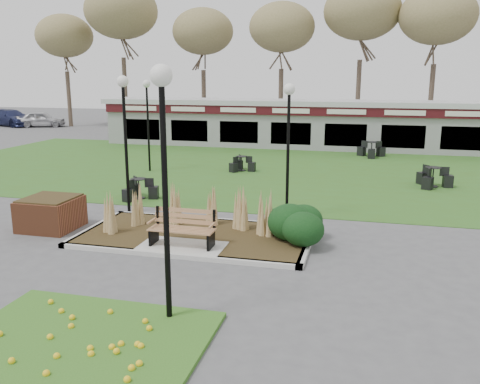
% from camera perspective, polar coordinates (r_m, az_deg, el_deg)
% --- Properties ---
extents(ground, '(100.00, 100.00, 0.00)m').
position_cam_1_polar(ground, '(13.14, -6.73, -6.74)').
color(ground, '#515154').
rests_on(ground, ground).
extents(lawn, '(34.00, 16.00, 0.02)m').
position_cam_1_polar(lawn, '(24.36, 3.35, 2.58)').
color(lawn, '#37611E').
rests_on(lawn, ground).
extents(flower_bed, '(4.20, 3.00, 0.16)m').
position_cam_1_polar(flower_bed, '(9.34, -17.19, -15.40)').
color(flower_bed, '#34631C').
rests_on(flower_bed, ground).
extents(planting_bed, '(6.75, 3.40, 1.27)m').
position_cam_1_polar(planting_bed, '(13.88, 0.16, -3.97)').
color(planting_bed, '#372C16').
rests_on(planting_bed, ground).
extents(park_bench, '(1.70, 0.66, 0.93)m').
position_cam_1_polar(park_bench, '(13.18, -6.41, -3.98)').
color(park_bench, '#996C45').
rests_on(park_bench, ground).
extents(brick_planter, '(1.50, 1.50, 0.95)m').
position_cam_1_polar(brick_planter, '(15.87, -20.48, -2.22)').
color(brick_planter, brown).
rests_on(brick_planter, ground).
extents(food_pavilion, '(24.60, 3.40, 2.90)m').
position_cam_1_polar(food_pavilion, '(31.95, 6.13, 7.68)').
color(food_pavilion, gray).
rests_on(food_pavilion, ground).
extents(tree_backdrop, '(47.24, 5.24, 10.36)m').
position_cam_1_polar(tree_backdrop, '(39.97, 8.13, 18.57)').
color(tree_backdrop, '#47382B').
rests_on(tree_backdrop, ground).
extents(lamp_post_near_left, '(0.37, 0.37, 4.41)m').
position_cam_1_polar(lamp_post_near_left, '(16.57, -12.86, 8.52)').
color(lamp_post_near_left, black).
rests_on(lamp_post_near_left, ground).
extents(lamp_post_near_right, '(0.38, 0.38, 4.61)m').
position_cam_1_polar(lamp_post_near_right, '(8.77, -8.60, 5.89)').
color(lamp_post_near_right, black).
rests_on(lamp_post_near_right, ground).
extents(lamp_post_mid_right, '(0.35, 0.35, 4.18)m').
position_cam_1_polar(lamp_post_mid_right, '(15.56, 5.48, 7.89)').
color(lamp_post_mid_right, black).
rests_on(lamp_post_mid_right, ground).
extents(lamp_post_far_left, '(0.35, 0.35, 4.20)m').
position_cam_1_polar(lamp_post_far_left, '(23.87, -10.37, 9.55)').
color(lamp_post_far_left, black).
rests_on(lamp_post_far_left, ground).
extents(bistro_set_a, '(1.33, 1.35, 0.74)m').
position_cam_1_polar(bistro_set_a, '(18.82, -11.29, 0.02)').
color(bistro_set_a, black).
rests_on(bistro_set_a, ground).
extents(bistro_set_b, '(1.16, 1.30, 0.69)m').
position_cam_1_polar(bistro_set_b, '(23.81, 0.17, 2.95)').
color(bistro_set_b, black).
rests_on(bistro_set_b, ground).
extents(bistro_set_c, '(1.37, 1.50, 0.80)m').
position_cam_1_polar(bistro_set_c, '(21.80, 20.81, 1.24)').
color(bistro_set_c, black).
rests_on(bistro_set_c, ground).
extents(bistro_set_d, '(1.55, 1.36, 0.82)m').
position_cam_1_polar(bistro_set_d, '(28.82, 14.52, 4.39)').
color(bistro_set_d, black).
rests_on(bistro_set_d, ground).
extents(car_silver, '(4.22, 2.94, 1.33)m').
position_cam_1_polar(car_silver, '(47.47, -21.39, 7.62)').
color(car_silver, '#B9B9BE').
rests_on(car_silver, ground).
extents(car_black, '(4.24, 1.85, 1.36)m').
position_cam_1_polar(car_black, '(38.81, -7.60, 7.40)').
color(car_black, black).
rests_on(car_black, ground).
extents(car_blue, '(5.33, 3.59, 1.43)m').
position_cam_1_polar(car_blue, '(49.28, -24.29, 7.60)').
color(car_blue, navy).
rests_on(car_blue, ground).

